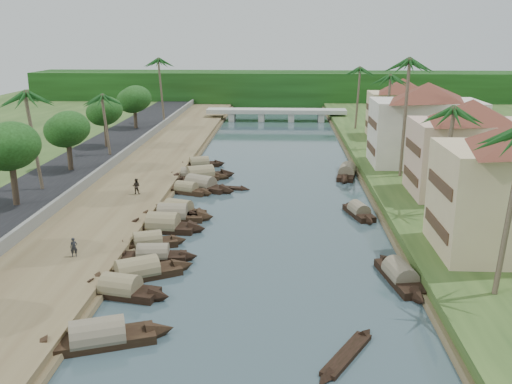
{
  "coord_description": "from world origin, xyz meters",
  "views": [
    {
      "loc": [
        1.26,
        -43.26,
        17.15
      ],
      "look_at": [
        -1.27,
        10.98,
        2.0
      ],
      "focal_mm": 40.0,
      "sensor_mm": 36.0,
      "label": 1
    }
  ],
  "objects_px": {
    "sampan_0": "(98,338)",
    "sampan_1": "(121,290)",
    "bridge": "(276,112)",
    "person_near": "(74,247)"
  },
  "relations": [
    {
      "from": "sampan_1",
      "to": "person_near",
      "type": "relative_size",
      "value": 5.06
    },
    {
      "from": "bridge",
      "to": "person_near",
      "type": "xyz_separation_m",
      "value": [
        -14.39,
        -75.58,
        -0.18
      ]
    },
    {
      "from": "sampan_0",
      "to": "sampan_1",
      "type": "bearing_deg",
      "value": 73.96
    },
    {
      "from": "sampan_0",
      "to": "person_near",
      "type": "distance_m",
      "value": 12.39
    },
    {
      "from": "person_near",
      "to": "sampan_0",
      "type": "bearing_deg",
      "value": -84.7
    },
    {
      "from": "bridge",
      "to": "sampan_1",
      "type": "height_order",
      "value": "bridge"
    },
    {
      "from": "bridge",
      "to": "person_near",
      "type": "relative_size",
      "value": 18.77
    },
    {
      "from": "sampan_0",
      "to": "sampan_1",
      "type": "distance_m",
      "value": 6.36
    },
    {
      "from": "sampan_0",
      "to": "sampan_1",
      "type": "relative_size",
      "value": 1.2
    },
    {
      "from": "sampan_1",
      "to": "sampan_0",
      "type": "bearing_deg",
      "value": -73.26
    }
  ]
}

